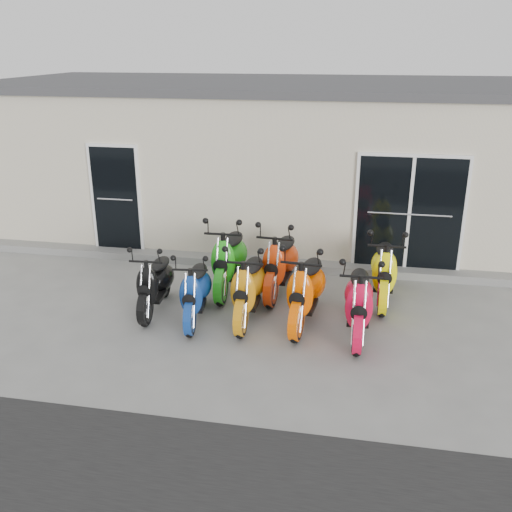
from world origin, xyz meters
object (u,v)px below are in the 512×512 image
object	(u,v)px
scooter_front_orange_b	(306,281)
scooter_back_yellow	(385,262)
scooter_front_blue	(195,283)
scooter_front_black	(155,275)
scooter_front_red	(359,292)
scooter_front_orange_a	(249,279)
scooter_back_red	(280,255)
scooter_back_green	(229,251)

from	to	relation	value
scooter_front_orange_b	scooter_back_yellow	world-z (taller)	scooter_front_orange_b
scooter_front_blue	scooter_front_orange_b	bearing A→B (deg)	0.17
scooter_front_black	scooter_front_blue	world-z (taller)	scooter_front_blue
scooter_front_red	scooter_back_yellow	bearing A→B (deg)	72.66
scooter_front_red	scooter_front_orange_a	bearing A→B (deg)	172.42
scooter_front_blue	scooter_back_red	bearing A→B (deg)	40.87
scooter_front_blue	scooter_back_green	distance (m)	1.29
scooter_front_black	scooter_back_red	distance (m)	2.20
scooter_back_yellow	scooter_front_red	bearing A→B (deg)	-105.35
scooter_front_orange_b	scooter_front_red	bearing A→B (deg)	-11.07
scooter_front_orange_b	scooter_front_red	world-z (taller)	scooter_front_orange_b
scooter_front_blue	scooter_back_red	world-z (taller)	scooter_back_red
scooter_front_orange_a	scooter_back_green	xyz separation A→B (m)	(-0.57, 1.08, 0.05)
scooter_front_black	scooter_front_orange_b	world-z (taller)	scooter_front_orange_b
scooter_back_green	scooter_front_blue	bearing A→B (deg)	-102.50
scooter_front_black	scooter_back_green	bearing A→B (deg)	43.08
scooter_back_yellow	scooter_front_orange_a	bearing A→B (deg)	-150.80
scooter_front_blue	scooter_back_yellow	xyz separation A→B (m)	(2.94, 1.31, 0.08)
scooter_front_orange_a	scooter_back_green	distance (m)	1.22
scooter_front_black	scooter_front_orange_a	distance (m)	1.57
scooter_front_orange_a	scooter_back_red	size ratio (longest dim) A/B	0.97
scooter_back_red	scooter_front_blue	bearing A→B (deg)	-127.32
scooter_front_blue	scooter_back_yellow	size ratio (longest dim) A/B	0.89
scooter_front_blue	scooter_front_orange_a	size ratio (longest dim) A/B	0.90
scooter_back_yellow	scooter_back_green	bearing A→B (deg)	-177.72
scooter_front_black	scooter_front_blue	bearing A→B (deg)	-18.87
scooter_front_black	scooter_front_orange_a	bearing A→B (deg)	-4.30
scooter_front_orange_b	scooter_back_green	world-z (taller)	scooter_back_green
scooter_front_orange_a	scooter_back_green	world-z (taller)	scooter_back_green
scooter_front_black	scooter_front_orange_b	distance (m)	2.47
scooter_front_red	scooter_back_yellow	xyz separation A→B (m)	(0.40, 1.33, 0.01)
scooter_front_blue	scooter_back_green	size ratio (longest dim) A/B	0.84
scooter_back_green	scooter_back_yellow	distance (m)	2.69
scooter_front_orange_a	scooter_front_orange_b	xyz separation A→B (m)	(0.90, 0.04, 0.03)
scooter_back_green	scooter_back_red	bearing A→B (deg)	0.48
scooter_front_orange_a	scooter_front_orange_b	distance (m)	0.91
scooter_front_orange_a	scooter_back_red	distance (m)	1.16
scooter_front_orange_a	scooter_back_yellow	xyz separation A→B (m)	(2.12, 1.12, 0.01)
scooter_front_orange_a	scooter_front_blue	bearing A→B (deg)	-168.12
scooter_back_green	scooter_back_red	distance (m)	0.91
scooter_front_orange_a	scooter_front_red	distance (m)	1.73
scooter_front_orange_b	scooter_back_yellow	size ratio (longest dim) A/B	1.02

